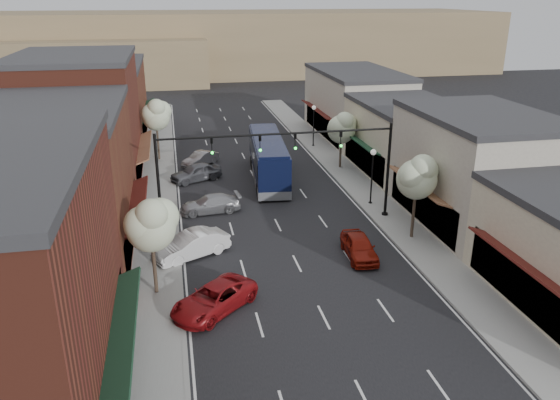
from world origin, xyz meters
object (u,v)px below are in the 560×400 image
red_hatchback (359,246)px  parked_car_d (196,172)px  parked_car_c (210,204)px  parked_car_e (201,159)px  parked_car_b (191,245)px  tree_right_far (342,127)px  lamp_post_near (372,168)px  parked_car_a (214,299)px  signal_mast_left (194,167)px  tree_left_far (156,114)px  tree_left_near (151,223)px  coach_bus (268,158)px  signal_mast_right (357,158)px  lamp_post_far (314,119)px  tree_right_near (418,176)px

red_hatchback → parked_car_d: size_ratio=0.93×
parked_car_c → parked_car_e: parked_car_e is taller
parked_car_b → parked_car_c: size_ratio=1.06×
tree_right_far → lamp_post_near: bearing=-93.3°
parked_car_a → parked_car_b: size_ratio=1.03×
signal_mast_left → red_hatchback: bearing=-31.6°
tree_left_far → parked_car_a: size_ratio=1.24×
tree_right_far → red_hatchback: size_ratio=1.30×
parked_car_a → parked_car_e: (0.94, 25.77, -0.03)m
tree_left_near → coach_bus: size_ratio=0.47×
parked_car_a → parked_car_b: (-0.83, 6.46, 0.11)m
parked_car_e → parked_car_a: bearing=-47.7°
tree_left_near → signal_mast_left: bearing=71.9°
signal_mast_right → parked_car_c: (-10.09, 3.41, -3.97)m
tree_left_far → parked_car_d: tree_left_far is taller
red_hatchback → parked_car_e: red_hatchback is taller
signal_mast_left → parked_car_c: size_ratio=1.82×
tree_left_near → parked_car_b: bearing=64.3°
parked_car_a → tree_right_far: bearing=105.9°
lamp_post_far → coach_bus: lamp_post_far is taller
tree_left_near → lamp_post_near: tree_left_near is taller
parked_car_a → parked_car_c: bearing=133.9°
tree_left_near → parked_car_e: (3.83, 23.57, -3.56)m
tree_right_near → lamp_post_far: 24.11m
parked_car_c → parked_car_d: (-0.63, 7.61, 0.11)m
tree_right_near → lamp_post_near: tree_right_near is taller
tree_left_far → parked_car_b: bearing=-84.6°
tree_left_near → parked_car_d: size_ratio=1.26×
parked_car_c → signal_mast_right: bearing=66.0°
tree_right_far → parked_car_b: size_ratio=1.13×
parked_car_a → parked_car_c: parked_car_a is taller
signal_mast_left → lamp_post_near: bearing=10.6°
red_hatchback → parked_car_d: parked_car_d is taller
tree_right_far → lamp_post_near: (-0.55, -9.44, -0.99)m
lamp_post_near → parked_car_c: (-12.26, 0.91, -2.35)m
parked_car_b → tree_right_near: bearing=61.9°
lamp_post_near → red_hatchback: (-3.84, -8.39, -2.29)m
tree_right_far → parked_car_d: 13.85m
lamp_post_near → red_hatchback: bearing=-114.6°
parked_car_d → tree_left_far: bearing=-179.6°
tree_right_far → tree_left_far: bearing=160.1°
tree_right_near → parked_car_c: 15.30m
signal_mast_left → parked_car_b: bearing=-98.7°
signal_mast_right → parked_car_c: size_ratio=1.82×
parked_car_d → tree_right_far: bearing=69.9°
parked_car_a → tree_left_far: bearing=143.5°
signal_mast_right → lamp_post_far: bearing=83.8°
tree_left_far → lamp_post_near: 22.33m
signal_mast_right → tree_left_near: size_ratio=1.44×
parked_car_d → parked_car_e: (0.67, 4.50, -0.11)m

